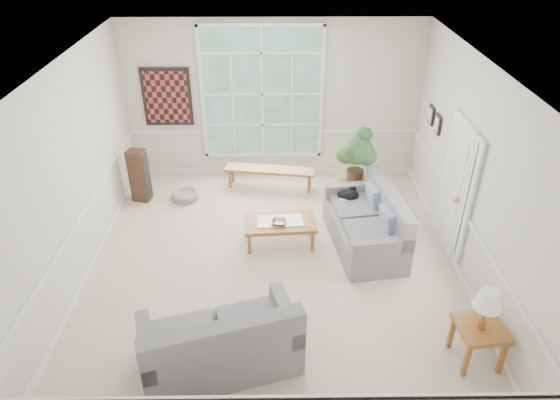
# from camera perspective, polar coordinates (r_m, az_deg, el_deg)

# --- Properties ---
(floor) EXTENTS (5.50, 6.00, 0.01)m
(floor) POSITION_cam_1_polar(r_m,az_deg,el_deg) (7.58, -0.75, -7.61)
(floor) COLOR beige
(floor) RESTS_ON ground
(ceiling) EXTENTS (5.50, 6.00, 0.02)m
(ceiling) POSITION_cam_1_polar(r_m,az_deg,el_deg) (6.14, -0.94, 14.68)
(ceiling) COLOR white
(ceiling) RESTS_ON ground
(wall_back) EXTENTS (5.50, 0.02, 3.00)m
(wall_back) POSITION_cam_1_polar(r_m,az_deg,el_deg) (9.46, -0.82, 11.26)
(wall_back) COLOR silver
(wall_back) RESTS_ON ground
(wall_front) EXTENTS (5.50, 0.02, 3.00)m
(wall_front) POSITION_cam_1_polar(r_m,az_deg,el_deg) (4.36, -0.87, -17.21)
(wall_front) COLOR silver
(wall_front) RESTS_ON ground
(wall_left) EXTENTS (0.02, 6.00, 3.00)m
(wall_left) POSITION_cam_1_polar(r_m,az_deg,el_deg) (7.28, -23.03, 2.06)
(wall_left) COLOR silver
(wall_left) RESTS_ON ground
(wall_right) EXTENTS (0.02, 6.00, 3.00)m
(wall_right) POSITION_cam_1_polar(r_m,az_deg,el_deg) (7.26, 21.45, 2.33)
(wall_right) COLOR silver
(wall_right) RESTS_ON ground
(window_back) EXTENTS (2.30, 0.08, 2.40)m
(window_back) POSITION_cam_1_polar(r_m,az_deg,el_deg) (9.38, -2.07, 12.02)
(window_back) COLOR white
(window_back) RESTS_ON wall_back
(entry_door) EXTENTS (0.08, 0.90, 2.10)m
(entry_door) POSITION_cam_1_polar(r_m,az_deg,el_deg) (7.94, 19.16, 1.62)
(entry_door) COLOR white
(entry_door) RESTS_ON floor
(door_sidelight) EXTENTS (0.08, 0.26, 1.90)m
(door_sidelight) POSITION_cam_1_polar(r_m,az_deg,el_deg) (7.39, 20.71, -0.15)
(door_sidelight) COLOR white
(door_sidelight) RESTS_ON wall_right
(wall_art) EXTENTS (0.90, 0.06, 1.10)m
(wall_art) POSITION_cam_1_polar(r_m,az_deg,el_deg) (9.59, -12.79, 11.40)
(wall_art) COLOR maroon
(wall_art) RESTS_ON wall_back
(wall_frame_near) EXTENTS (0.04, 0.26, 0.32)m
(wall_frame_near) POSITION_cam_1_polar(r_m,az_deg,el_deg) (8.71, 17.51, 8.27)
(wall_frame_near) COLOR black
(wall_frame_near) RESTS_ON wall_right
(wall_frame_far) EXTENTS (0.04, 0.26, 0.32)m
(wall_frame_far) POSITION_cam_1_polar(r_m,az_deg,el_deg) (9.06, 16.82, 9.29)
(wall_frame_far) COLOR black
(wall_frame_far) RESTS_ON wall_right
(loveseat_right) EXTENTS (1.15, 1.87, 0.95)m
(loveseat_right) POSITION_cam_1_polar(r_m,az_deg,el_deg) (7.85, 9.68, -2.22)
(loveseat_right) COLOR gray
(loveseat_right) RESTS_ON floor
(loveseat_front) EXTENTS (1.97, 1.40, 0.96)m
(loveseat_front) POSITION_cam_1_polar(r_m,az_deg,el_deg) (5.96, -6.98, -14.97)
(loveseat_front) COLOR gray
(loveseat_front) RESTS_ON floor
(coffee_table) EXTENTS (1.16, 0.69, 0.42)m
(coffee_table) POSITION_cam_1_polar(r_m,az_deg,el_deg) (7.92, -0.01, -3.69)
(coffee_table) COLOR #925524
(coffee_table) RESTS_ON floor
(pewter_bowl) EXTENTS (0.33, 0.33, 0.07)m
(pewter_bowl) POSITION_cam_1_polar(r_m,az_deg,el_deg) (7.73, -0.12, -2.49)
(pewter_bowl) COLOR #95969B
(pewter_bowl) RESTS_ON coffee_table
(window_bench) EXTENTS (1.72, 0.58, 0.39)m
(window_bench) POSITION_cam_1_polar(r_m,az_deg,el_deg) (9.45, -1.16, 2.53)
(window_bench) COLOR #925524
(window_bench) RESTS_ON floor
(end_table) EXTENTS (0.60, 0.60, 0.47)m
(end_table) POSITION_cam_1_polar(r_m,az_deg,el_deg) (8.96, 8.78, 0.65)
(end_table) COLOR #925524
(end_table) RESTS_ON floor
(houseplant) EXTENTS (0.78, 0.78, 1.03)m
(houseplant) POSITION_cam_1_polar(r_m,az_deg,el_deg) (8.58, 8.74, 4.92)
(houseplant) COLOR #2E572D
(houseplant) RESTS_ON end_table
(side_table) EXTENTS (0.58, 0.58, 0.55)m
(side_table) POSITION_cam_1_polar(r_m,az_deg,el_deg) (6.54, 21.58, -14.92)
(side_table) COLOR #925524
(side_table) RESTS_ON floor
(table_lamp) EXTENTS (0.38, 0.38, 0.55)m
(table_lamp) POSITION_cam_1_polar(r_m,az_deg,el_deg) (6.15, 22.46, -11.53)
(table_lamp) COLOR silver
(table_lamp) RESTS_ON side_table
(pet_bed) EXTENTS (0.63, 0.63, 0.14)m
(pet_bed) POSITION_cam_1_polar(r_m,az_deg,el_deg) (9.30, -10.74, 0.51)
(pet_bed) COLOR gray
(pet_bed) RESTS_ON floor
(floor_speaker) EXTENTS (0.35, 0.30, 0.98)m
(floor_speaker) POSITION_cam_1_polar(r_m,az_deg,el_deg) (9.27, -15.79, 2.71)
(floor_speaker) COLOR #3E2419
(floor_speaker) RESTS_ON floor
(cat) EXTENTS (0.45, 0.41, 0.17)m
(cat) POSITION_cam_1_polar(r_m,az_deg,el_deg) (8.27, 7.79, 0.63)
(cat) COLOR black
(cat) RESTS_ON loveseat_right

